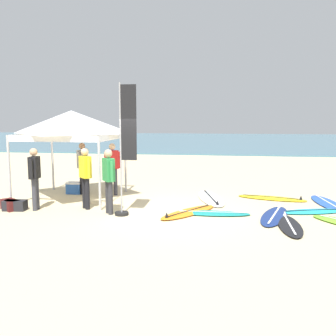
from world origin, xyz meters
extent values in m
plane|color=beige|center=(0.00, 0.00, 0.00)|extent=(80.00, 80.00, 0.00)
cube|color=teal|center=(0.00, 33.89, 0.05)|extent=(80.00, 36.00, 0.10)
cylinder|color=#B7B7BC|center=(-4.39, -0.01, 1.02)|extent=(0.07, 0.07, 2.05)
cylinder|color=#B7B7BC|center=(-1.73, -0.01, 1.02)|extent=(0.07, 0.07, 2.05)
cylinder|color=#B7B7BC|center=(-4.39, 2.64, 1.02)|extent=(0.07, 0.07, 2.05)
cylinder|color=#B7B7BC|center=(-1.73, 2.64, 1.02)|extent=(0.07, 0.07, 2.05)
cube|color=white|center=(-3.06, -0.01, 1.96)|extent=(2.65, 0.03, 0.18)
cube|color=white|center=(-3.06, 2.64, 1.96)|extent=(2.65, 0.03, 0.18)
cube|color=white|center=(-4.39, 1.32, 1.96)|extent=(0.03, 2.65, 0.18)
cube|color=white|center=(-1.73, 1.32, 1.96)|extent=(0.03, 2.65, 0.18)
pyramid|color=white|center=(-3.06, 1.32, 2.40)|extent=(2.77, 2.77, 0.70)
ellipsoid|color=#19847F|center=(1.31, 0.03, 0.04)|extent=(2.02, 0.61, 0.07)
cube|color=white|center=(1.31, 0.03, 0.07)|extent=(1.70, 0.10, 0.01)
cone|color=white|center=(0.49, 0.00, 0.13)|extent=(0.09, 0.09, 0.12)
ellipsoid|color=blue|center=(4.64, 1.74, 0.04)|extent=(0.84, 2.27, 0.07)
cube|color=white|center=(4.64, 1.74, 0.07)|extent=(0.25, 1.88, 0.01)
ellipsoid|color=yellow|center=(3.10, 2.20, 0.04)|extent=(2.18, 1.08, 0.07)
cube|color=black|center=(3.10, 2.20, 0.07)|extent=(1.74, 0.49, 0.01)
cone|color=black|center=(3.93, 1.98, 0.13)|extent=(0.09, 0.09, 0.12)
ellipsoid|color=navy|center=(2.90, 0.01, 0.04)|extent=(1.15, 2.25, 0.07)
cube|color=white|center=(2.90, 0.01, 0.07)|extent=(0.54, 1.79, 0.01)
cone|color=white|center=(3.15, 0.86, 0.13)|extent=(0.09, 0.09, 0.12)
ellipsoid|color=white|center=(1.20, 1.92, 0.04)|extent=(1.23, 2.58, 0.07)
cube|color=black|center=(1.20, 1.92, 0.07)|extent=(0.54, 2.07, 0.01)
cone|color=black|center=(1.44, 0.92, 0.13)|extent=(0.09, 0.09, 0.12)
ellipsoid|color=#23B2CC|center=(3.99, 0.64, 0.04)|extent=(1.98, 1.06, 0.07)
cube|color=black|center=(3.99, 0.64, 0.07)|extent=(1.56, 0.53, 0.01)
ellipsoid|color=orange|center=(0.70, 0.05, 0.04)|extent=(1.64, 2.07, 0.07)
cube|color=black|center=(0.70, 0.05, 0.07)|extent=(1.03, 1.51, 0.01)
cone|color=black|center=(0.22, -0.67, 0.13)|extent=(0.09, 0.09, 0.12)
ellipsoid|color=black|center=(3.14, -0.84, 0.04)|extent=(0.54, 1.93, 0.07)
cube|color=white|center=(3.14, -0.84, 0.07)|extent=(0.06, 1.63, 0.01)
cone|color=white|center=(3.15, -0.05, 0.13)|extent=(0.09, 0.09, 0.12)
cylinder|color=black|center=(-3.05, 2.20, 0.44)|extent=(0.13, 0.13, 0.88)
cylinder|color=black|center=(-3.08, 2.02, 0.44)|extent=(0.13, 0.13, 0.88)
cube|color=gray|center=(-3.06, 2.11, 1.18)|extent=(0.26, 0.38, 0.60)
sphere|color=#9E7051|center=(-3.06, 2.11, 1.60)|extent=(0.21, 0.21, 0.21)
cylinder|color=gray|center=(-3.04, 2.34, 1.16)|extent=(0.09, 0.09, 0.54)
cylinder|color=gray|center=(-3.09, 1.88, 1.16)|extent=(0.09, 0.09, 0.54)
cylinder|color=#383842|center=(-3.50, -0.31, 0.44)|extent=(0.13, 0.13, 0.88)
cylinder|color=#383842|center=(-3.52, -0.13, 0.44)|extent=(0.13, 0.13, 0.88)
cube|color=black|center=(-3.51, -0.22, 1.18)|extent=(0.27, 0.39, 0.60)
sphere|color=tan|center=(-3.51, -0.22, 1.60)|extent=(0.21, 0.21, 0.21)
cylinder|color=black|center=(-3.47, -0.44, 1.16)|extent=(0.09, 0.09, 0.54)
cylinder|color=black|center=(-3.54, 0.01, 1.16)|extent=(0.09, 0.09, 0.54)
cylinder|color=black|center=(-2.12, 0.06, 0.44)|extent=(0.13, 0.13, 0.88)
cylinder|color=black|center=(-2.25, 0.19, 0.44)|extent=(0.13, 0.13, 0.88)
cube|color=yellow|center=(-2.19, 0.12, 1.18)|extent=(0.41, 0.41, 0.60)
sphere|color=beige|center=(-2.19, 0.12, 1.60)|extent=(0.21, 0.21, 0.21)
cylinder|color=yellow|center=(-2.02, -0.04, 1.16)|extent=(0.09, 0.09, 0.54)
cylinder|color=yellow|center=(-2.35, 0.28, 1.16)|extent=(0.09, 0.09, 0.54)
cylinder|color=#383842|center=(-1.93, 2.07, 0.44)|extent=(0.13, 0.13, 0.88)
cylinder|color=#383842|center=(-2.07, 1.96, 0.44)|extent=(0.13, 0.13, 0.88)
cube|color=red|center=(-2.00, 2.02, 1.18)|extent=(0.42, 0.39, 0.60)
sphere|color=beige|center=(-2.00, 2.02, 1.60)|extent=(0.21, 0.21, 0.21)
cylinder|color=red|center=(-1.82, 2.15, 1.16)|extent=(0.09, 0.09, 0.54)
cylinder|color=red|center=(-2.19, 1.88, 1.16)|extent=(0.09, 0.09, 0.54)
cylinder|color=#2D2D33|center=(-1.32, -0.38, 0.44)|extent=(0.13, 0.13, 0.88)
cylinder|color=#2D2D33|center=(-1.43, -0.24, 0.44)|extent=(0.13, 0.13, 0.88)
cube|color=#2D8C47|center=(-1.38, -0.31, 1.18)|extent=(0.40, 0.42, 0.60)
sphere|color=tan|center=(-1.38, -0.31, 1.60)|extent=(0.21, 0.21, 0.21)
cylinder|color=#2D8C47|center=(-1.23, -0.49, 1.16)|extent=(0.09, 0.09, 0.54)
cylinder|color=#2D8C47|center=(-1.52, -0.13, 1.16)|extent=(0.09, 0.09, 0.54)
cylinder|color=#99999E|center=(-1.02, -0.39, 1.70)|extent=(0.04, 0.04, 3.40)
cube|color=black|center=(-0.80, -0.39, 2.40)|extent=(0.40, 0.02, 1.90)
cylinder|color=black|center=(-1.02, -0.39, 0.04)|extent=(0.36, 0.36, 0.08)
cube|color=#232328|center=(-4.05, -0.36, 0.14)|extent=(0.63, 0.37, 0.28)
cube|color=#4C1919|center=(-4.23, -0.31, 0.14)|extent=(0.67, 0.61, 0.28)
cube|color=#2D60B7|center=(-3.36, 2.08, 0.17)|extent=(0.48, 0.34, 0.34)
cube|color=white|center=(-3.36, 2.08, 0.37)|extent=(0.50, 0.36, 0.05)
camera|label=1|loc=(1.63, -9.52, 2.49)|focal=39.56mm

